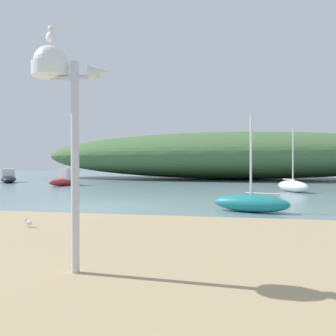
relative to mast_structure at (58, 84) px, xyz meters
name	(u,v)px	position (x,y,z in m)	size (l,w,h in m)	color
ground_plane	(101,206)	(-3.04, 9.35, -2.99)	(120.00, 120.00, 0.00)	gray
distant_hill	(231,156)	(1.80, 35.67, -0.42)	(42.79, 15.10, 5.15)	#476B3D
mast_structure	(58,84)	(0.00, 0.00, 0.00)	(1.18, 0.55, 3.36)	silver
seagull_on_radar	(51,36)	(-0.11, -0.01, 0.71)	(0.28, 0.34, 0.25)	orange
sailboat_outer_mooring	(251,203)	(3.08, 8.60, -2.65)	(2.95, 1.69, 3.56)	teal
sailboat_mid_channel	(293,186)	(5.94, 18.34, -2.62)	(2.08, 3.03, 3.97)	white
motorboat_west_reach	(9,177)	(-17.96, 24.52, -2.55)	(3.40, 4.27, 1.25)	black
motorboat_by_sandbar	(66,179)	(-10.68, 21.25, -2.51)	(1.81, 3.43, 1.38)	#B72D28
seagull_by_mast	(28,222)	(-2.55, 3.22, -2.67)	(0.30, 0.12, 0.22)	orange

